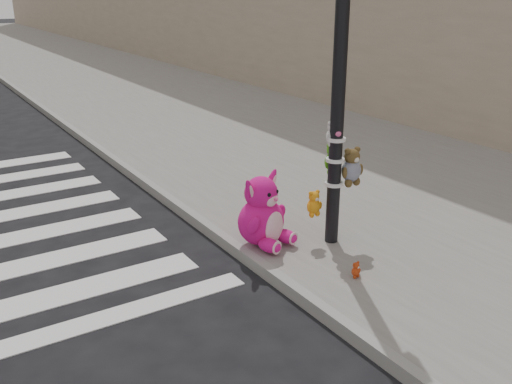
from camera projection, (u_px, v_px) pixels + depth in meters
sidewalk_near at (201, 110)px, 14.82m from camera, size 7.00×80.00×0.14m
curb_edge at (67, 127)px, 13.08m from camera, size 0.12×80.00×0.15m
signal_pole at (339, 111)px, 6.55m from camera, size 0.70×0.50×4.00m
pink_bunny at (263, 216)px, 6.86m from camera, size 0.74×0.81×0.92m
red_teddy at (356, 270)px, 6.16m from camera, size 0.14×0.10×0.19m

